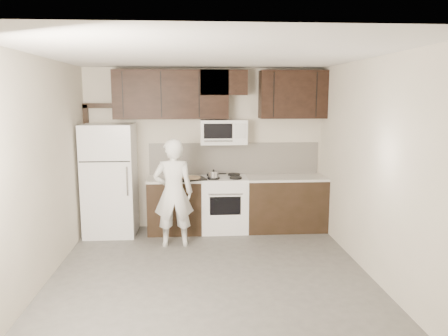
{
  "coord_description": "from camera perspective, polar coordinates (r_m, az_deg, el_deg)",
  "views": [
    {
      "loc": [
        -0.19,
        -5.14,
        2.23
      ],
      "look_at": [
        0.23,
        0.9,
        1.24
      ],
      "focal_mm": 35.0,
      "sensor_mm": 36.0,
      "label": 1
    }
  ],
  "objects": [
    {
      "name": "door_trim",
      "position": [
        7.61,
        -17.07,
        1.5
      ],
      "size": [
        0.5,
        0.08,
        2.12
      ],
      "color": "black",
      "rests_on": "floor"
    },
    {
      "name": "ceiling",
      "position": [
        5.16,
        -1.89,
        14.56
      ],
      "size": [
        4.5,
        4.5,
        0.0
      ],
      "primitive_type": "plane",
      "rotation": [
        3.14,
        0.0,
        0.0
      ],
      "color": "white",
      "rests_on": "back_wall"
    },
    {
      "name": "pizza",
      "position": [
        7.02,
        -4.3,
        -1.25
      ],
      "size": [
        0.37,
        0.37,
        0.02
      ],
      "primitive_type": "cylinder",
      "rotation": [
        0.0,
        0.0,
        0.28
      ],
      "color": "#C9B587",
      "rests_on": "baking_tray"
    },
    {
      "name": "baking_tray",
      "position": [
        7.03,
        -4.29,
        -1.42
      ],
      "size": [
        0.51,
        0.44,
        0.02
      ],
      "primitive_type": "cube",
      "rotation": [
        0.0,
        0.0,
        0.28
      ],
      "color": "black",
      "rests_on": "counter_run"
    },
    {
      "name": "backsplash",
      "position": [
        7.48,
        1.37,
        1.26
      ],
      "size": [
        2.9,
        0.02,
        0.54
      ],
      "primitive_type": "cube",
      "color": "silver",
      "rests_on": "counter_run"
    },
    {
      "name": "floor",
      "position": [
        5.6,
        -1.73,
        -14.13
      ],
      "size": [
        4.5,
        4.5,
        0.0
      ],
      "primitive_type": "plane",
      "color": "#53504D",
      "rests_on": "ground"
    },
    {
      "name": "stove",
      "position": [
        7.31,
        0.0,
        -4.68
      ],
      "size": [
        0.76,
        0.66,
        0.94
      ],
      "color": "white",
      "rests_on": "floor"
    },
    {
      "name": "back_wall",
      "position": [
        7.44,
        -2.47,
        2.53
      ],
      "size": [
        4.0,
        0.0,
        4.0
      ],
      "primitive_type": "plane",
      "rotation": [
        1.57,
        0.0,
        0.0
      ],
      "color": "#BEB4A1",
      "rests_on": "ground"
    },
    {
      "name": "refrigerator",
      "position": [
        7.28,
        -14.66,
        -1.51
      ],
      "size": [
        0.8,
        0.76,
        1.8
      ],
      "color": "white",
      "rests_on": "floor"
    },
    {
      "name": "person",
      "position": [
        6.54,
        -6.62,
        -3.25
      ],
      "size": [
        0.62,
        0.43,
        1.63
      ],
      "primitive_type": "imported",
      "rotation": [
        0.0,
        0.0,
        3.21
      ],
      "color": "white",
      "rests_on": "floor"
    },
    {
      "name": "upper_cabinets",
      "position": [
        7.22,
        -0.81,
        9.74
      ],
      "size": [
        3.48,
        0.35,
        0.78
      ],
      "color": "black",
      "rests_on": "back_wall"
    },
    {
      "name": "counter_run",
      "position": [
        7.34,
        2.37,
        -4.67
      ],
      "size": [
        2.95,
        0.64,
        0.91
      ],
      "color": "black",
      "rests_on": "floor"
    },
    {
      "name": "saucepan",
      "position": [
        7.05,
        -1.36,
        -0.93
      ],
      "size": [
        0.29,
        0.17,
        0.16
      ],
      "color": "silver",
      "rests_on": "stove"
    },
    {
      "name": "microwave",
      "position": [
        7.23,
        -0.06,
        4.73
      ],
      "size": [
        0.76,
        0.42,
        0.4
      ],
      "color": "white",
      "rests_on": "upper_cabinets"
    }
  ]
}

